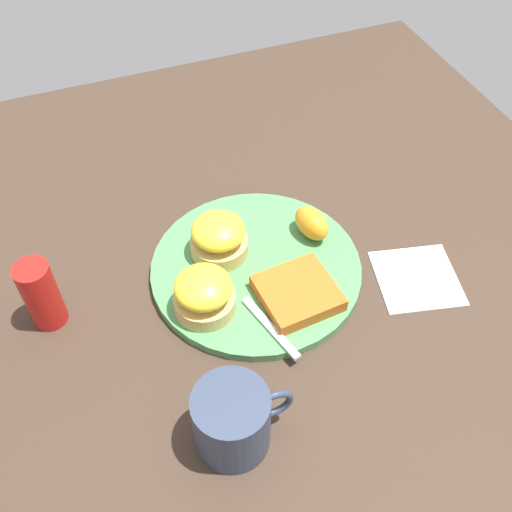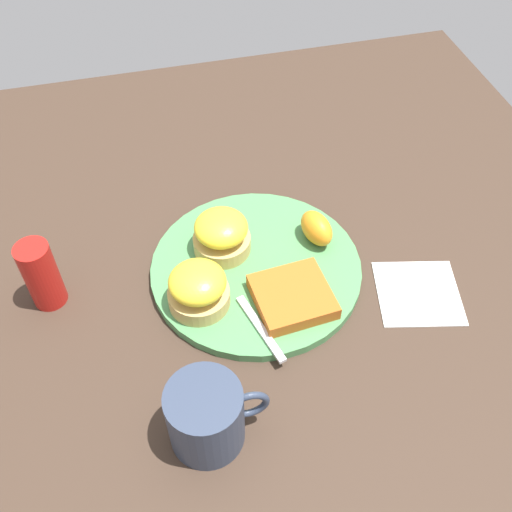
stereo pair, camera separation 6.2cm
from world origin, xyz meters
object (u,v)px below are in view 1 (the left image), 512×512
at_px(sandwich_benedict_right, 204,293).
at_px(hashbrown_patty, 298,293).
at_px(orange_wedge, 311,223).
at_px(fork, 241,295).
at_px(condiment_bottle, 41,295).
at_px(sandwich_benedict_left, 219,237).
at_px(cup, 233,420).

height_order(sandwich_benedict_right, hashbrown_patty, sandwich_benedict_right).
relative_size(hashbrown_patty, orange_wedge, 1.61).
height_order(sandwich_benedict_right, fork, sandwich_benedict_right).
xyz_separation_m(sandwich_benedict_right, condiment_bottle, (-0.19, 0.07, 0.01)).
distance_m(orange_wedge, condiment_bottle, 0.37).
bearing_deg(condiment_bottle, fork, -15.06).
xyz_separation_m(sandwich_benedict_right, orange_wedge, (0.18, 0.07, -0.01)).
xyz_separation_m(sandwich_benedict_left, hashbrown_patty, (0.07, -0.11, -0.02)).
relative_size(orange_wedge, condiment_bottle, 0.59).
bearing_deg(condiment_bottle, orange_wedge, 0.74).
distance_m(sandwich_benedict_left, fork, 0.09).
bearing_deg(fork, cup, -112.57).
bearing_deg(orange_wedge, hashbrown_patty, -122.94).
bearing_deg(hashbrown_patty, fork, 156.98).
height_order(orange_wedge, cup, cup).
height_order(sandwich_benedict_left, condiment_bottle, condiment_bottle).
height_order(orange_wedge, condiment_bottle, condiment_bottle).
relative_size(hashbrown_patty, condiment_bottle, 0.95).
height_order(sandwich_benedict_left, hashbrown_patty, sandwich_benedict_left).
bearing_deg(condiment_bottle, sandwich_benedict_right, -18.88).
height_order(sandwich_benedict_right, cup, cup).
xyz_separation_m(orange_wedge, fork, (-0.13, -0.07, -0.02)).
distance_m(sandwich_benedict_left, condiment_bottle, 0.24).
relative_size(fork, condiment_bottle, 2.03).
xyz_separation_m(sandwich_benedict_right, fork, (0.05, 0.00, -0.03)).
height_order(sandwich_benedict_right, condiment_bottle, condiment_bottle).
bearing_deg(hashbrown_patty, cup, -133.86).
height_order(hashbrown_patty, fork, hashbrown_patty).
bearing_deg(hashbrown_patty, sandwich_benedict_right, 166.46).
bearing_deg(hashbrown_patty, sandwich_benedict_left, 121.33).
height_order(sandwich_benedict_left, cup, cup).
distance_m(sandwich_benedict_left, orange_wedge, 0.13).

